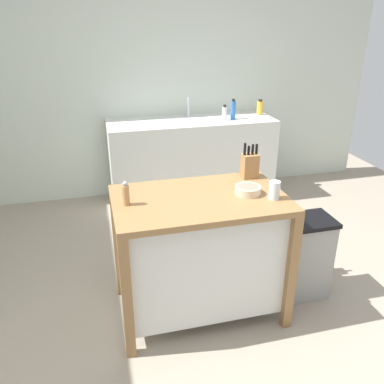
{
  "coord_description": "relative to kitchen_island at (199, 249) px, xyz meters",
  "views": [
    {
      "loc": [
        -0.67,
        -2.05,
        1.94
      ],
      "look_at": [
        -0.04,
        0.39,
        0.83
      ],
      "focal_mm": 37.51,
      "sensor_mm": 36.0,
      "label": 1
    }
  ],
  "objects": [
    {
      "name": "ground_plane",
      "position": [
        0.04,
        -0.19,
        -0.49
      ],
      "size": [
        6.28,
        6.28,
        0.0
      ],
      "primitive_type": "plane",
      "color": "gray",
      "rests_on": "ground"
    },
    {
      "name": "sink_faucet",
      "position": [
        0.43,
        2.04,
        0.52
      ],
      "size": [
        0.02,
        0.02,
        0.22
      ],
      "color": "#B7BCC1",
      "rests_on": "sink_counter"
    },
    {
      "name": "bottle_dish_soap",
      "position": [
        0.77,
        1.8,
        0.49
      ],
      "size": [
        0.05,
        0.05,
        0.17
      ],
      "color": "white",
      "rests_on": "sink_counter"
    },
    {
      "name": "drinking_cup",
      "position": [
        0.45,
        -0.14,
        0.45
      ],
      "size": [
        0.07,
        0.07,
        0.12
      ],
      "color": "silver",
      "rests_on": "kitchen_island"
    },
    {
      "name": "bowl_stoneware_deep",
      "position": [
        0.32,
        -0.03,
        0.41
      ],
      "size": [
        0.17,
        0.17,
        0.05
      ],
      "color": "beige",
      "rests_on": "kitchen_island"
    },
    {
      "name": "wall_back",
      "position": [
        0.04,
        2.25,
        0.81
      ],
      "size": [
        5.28,
        0.1,
        2.6
      ],
      "primitive_type": "cube",
      "color": "silver",
      "rests_on": "ground"
    },
    {
      "name": "knife_block",
      "position": [
        0.43,
        0.25,
        0.48
      ],
      "size": [
        0.11,
        0.09,
        0.25
      ],
      "color": "#9E7042",
      "rests_on": "kitchen_island"
    },
    {
      "name": "bottle_hand_soap",
      "position": [
        1.24,
        1.96,
        0.49
      ],
      "size": [
        0.07,
        0.07,
        0.17
      ],
      "color": "yellow",
      "rests_on": "sink_counter"
    },
    {
      "name": "trash_bin",
      "position": [
        0.79,
        -0.02,
        -0.18
      ],
      "size": [
        0.36,
        0.28,
        0.63
      ],
      "color": "gray",
      "rests_on": "ground"
    },
    {
      "name": "kitchen_island",
      "position": [
        0.0,
        0.0,
        0.0
      ],
      "size": [
        1.11,
        0.69,
        0.88
      ],
      "color": "olive",
      "rests_on": "ground"
    },
    {
      "name": "bottle_spray_cleaner",
      "position": [
        0.88,
        1.83,
        0.51
      ],
      "size": [
        0.06,
        0.06,
        0.22
      ],
      "color": "blue",
      "rests_on": "sink_counter"
    },
    {
      "name": "pepper_grinder",
      "position": [
        -0.46,
        0.0,
        0.46
      ],
      "size": [
        0.04,
        0.04,
        0.15
      ],
      "color": "#AD7F4C",
      "rests_on": "kitchen_island"
    },
    {
      "name": "sink_counter",
      "position": [
        0.43,
        1.9,
        -0.04
      ],
      "size": [
        1.81,
        0.6,
        0.91
      ],
      "color": "silver",
      "rests_on": "ground"
    }
  ]
}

